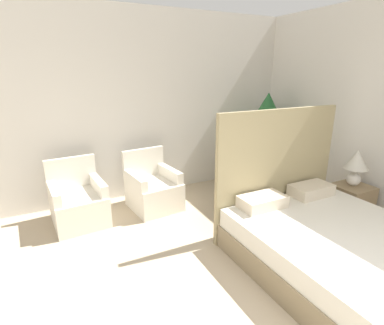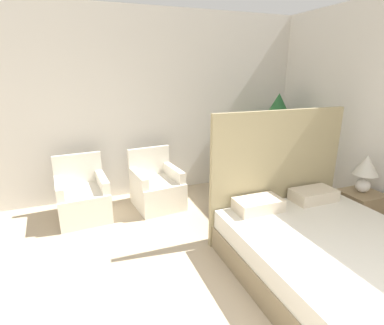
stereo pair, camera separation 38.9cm
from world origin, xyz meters
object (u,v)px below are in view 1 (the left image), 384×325
Objects in this scene: armchair_near_window_left at (79,204)px; potted_palm at (267,122)px; bed at (335,243)px; table_lamp at (356,163)px; nightstand at (351,202)px; armchair_near_window_right at (153,191)px.

armchair_near_window_left is 0.52× the size of potted_palm.
bed is 4.18× the size of table_lamp.
nightstand is at bearing 29.90° from bed.
armchair_near_window_right reaches higher than nightstand.
armchair_near_window_right is 2.82m from nightstand.
potted_palm is (0.90, 2.22, 0.85)m from bed.
armchair_near_window_right is at bearing 146.77° from table_lamp.
potted_palm is (3.14, -0.00, 0.88)m from armchair_near_window_left.
armchair_near_window_left is 3.74m from nightstand.
table_lamp is at bearing -39.75° from armchair_near_window_right.
armchair_near_window_left is (-2.24, 2.23, -0.03)m from bed.
armchair_near_window_left is at bearing 173.48° from armchair_near_window_right.
bed reaches higher than nightstand.
armchair_near_window_left is 3.78m from table_lamp.
bed is at bearing -49.44° from armchair_near_window_left.
bed reaches higher than armchair_near_window_left.
potted_palm is 3.42× the size of nightstand.
nightstand is at bearing -29.16° from armchair_near_window_left.
armchair_near_window_left is 1.06m from armchair_near_window_right.
armchair_near_window_right is (-1.18, 2.23, -0.03)m from bed.
bed is 3.16m from armchair_near_window_left.
armchair_near_window_left is at bearing 179.93° from potted_palm.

